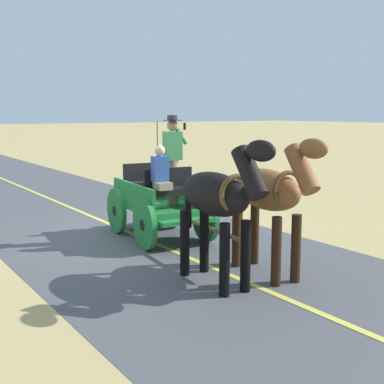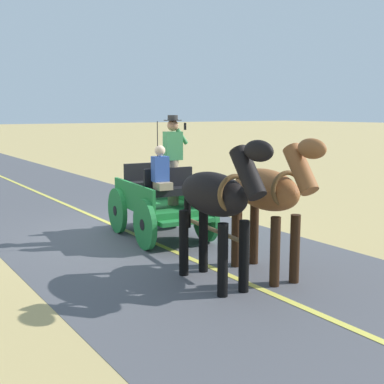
{
  "view_description": "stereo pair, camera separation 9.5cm",
  "coord_description": "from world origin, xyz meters",
  "views": [
    {
      "loc": [
        4.84,
        9.53,
        2.57
      ],
      "look_at": [
        -0.35,
        1.86,
        1.1
      ],
      "focal_mm": 47.6,
      "sensor_mm": 36.0,
      "label": 1
    },
    {
      "loc": [
        4.76,
        9.58,
        2.57
      ],
      "look_at": [
        -0.35,
        1.86,
        1.1
      ],
      "focal_mm": 47.6,
      "sensor_mm": 36.0,
      "label": 2
    }
  ],
  "objects": [
    {
      "name": "horse_drawn_carriage",
      "position": [
        -0.35,
        0.74,
        0.82
      ],
      "size": [
        1.66,
        4.52,
        2.5
      ],
      "color": "#1E7233",
      "rests_on": "ground"
    },
    {
      "name": "ground_plane",
      "position": [
        0.0,
        0.0,
        0.0
      ],
      "size": [
        200.0,
        200.0,
        0.0
      ],
      "primitive_type": "plane",
      "color": "tan"
    },
    {
      "name": "horse_off_side",
      "position": [
        0.43,
        3.71,
        1.32
      ],
      "size": [
        0.64,
        2.13,
        2.21
      ],
      "color": "black",
      "rests_on": "ground"
    },
    {
      "name": "road_surface",
      "position": [
        0.0,
        0.0,
        0.0
      ],
      "size": [
        5.56,
        160.0,
        0.01
      ],
      "primitive_type": "cube",
      "color": "#4C4C51",
      "rests_on": "ground"
    },
    {
      "name": "road_centre_stripe",
      "position": [
        0.0,
        0.0,
        0.01
      ],
      "size": [
        0.12,
        160.0,
        0.0
      ],
      "primitive_type": "cube",
      "color": "#DBCC4C",
      "rests_on": "road_surface"
    },
    {
      "name": "horse_near_side",
      "position": [
        -0.49,
        3.8,
        1.32
      ],
      "size": [
        0.74,
        2.14,
        2.21
      ],
      "color": "brown",
      "rests_on": "ground"
    },
    {
      "name": "traffic_cone",
      "position": [
        -2.22,
        -3.09,
        0.25
      ],
      "size": [
        0.32,
        0.32,
        0.5
      ],
      "primitive_type": "cone",
      "color": "orange",
      "rests_on": "ground"
    }
  ]
}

